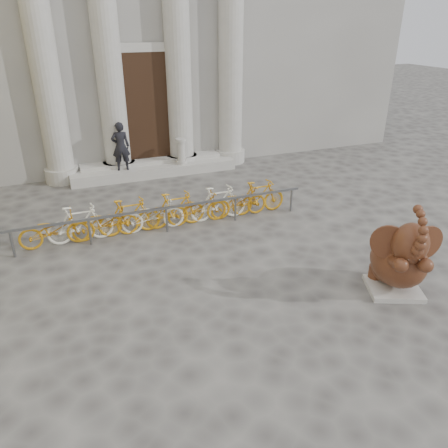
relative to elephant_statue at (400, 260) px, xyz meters
name	(u,v)px	position (x,y,z in m)	size (l,w,h in m)	color
ground	(269,322)	(-2.93, 0.04, -0.77)	(80.00, 80.00, 0.00)	#474442
entrance_steps	(154,169)	(-2.93, 9.44, -0.59)	(6.00, 1.20, 0.36)	#A8A59E
elephant_statue	(400,260)	(0.00, 0.00, 0.00)	(1.44, 1.69, 2.13)	#A8A59E
bike_rack	(164,211)	(-3.74, 4.80, -0.27)	(8.00, 0.53, 1.00)	slate
pedestrian	(121,146)	(-4.09, 9.25, 0.44)	(0.62, 0.41, 1.70)	black
balustrade_post	(181,152)	(-1.95, 9.14, 0.02)	(0.39, 0.39, 0.95)	#A8A59E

